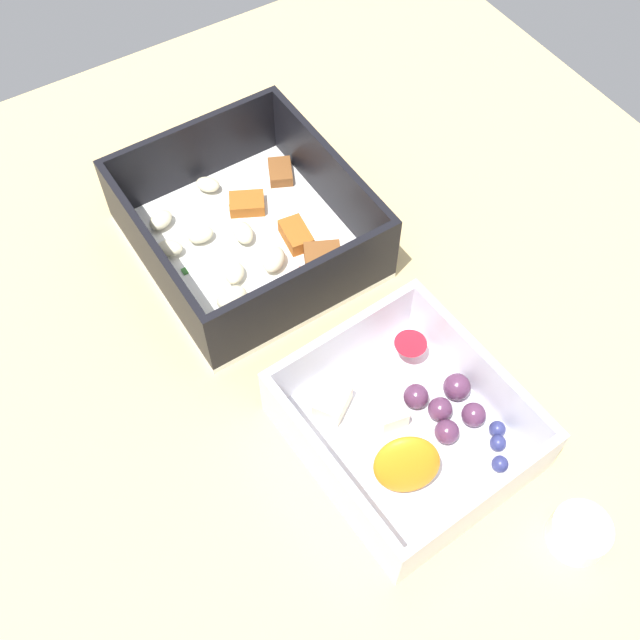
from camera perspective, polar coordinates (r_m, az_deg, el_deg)
table_surface at (r=58.90cm, az=-0.92°, el=-2.81°), size 80.00×80.00×2.00cm
pasta_container at (r=62.48cm, az=-5.34°, el=6.58°), size 18.67×17.05×6.78cm
fruit_bowl at (r=53.43cm, az=6.61°, el=-7.82°), size 16.28×14.73×5.27cm
paper_cup_liner at (r=53.65cm, az=18.87°, el=-14.90°), size 3.90×3.90×2.10cm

